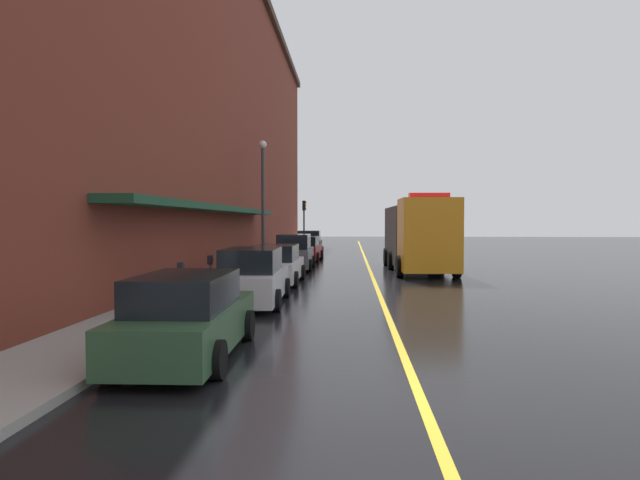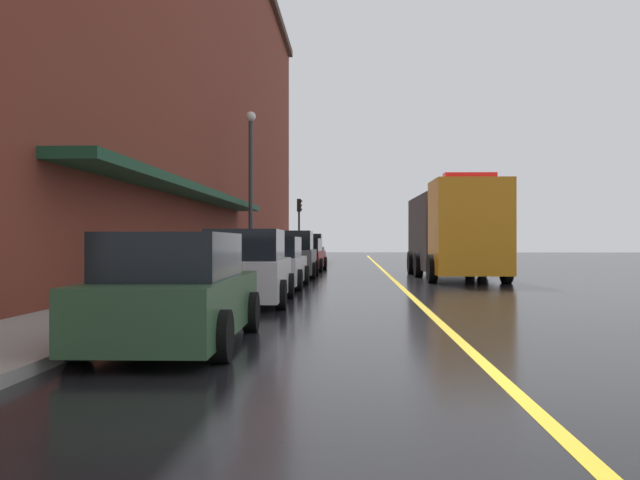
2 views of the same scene
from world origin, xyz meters
name	(u,v)px [view 1 (image 1 of 2)]	position (x,y,z in m)	size (l,w,h in m)	color
ground_plane	(367,262)	(0.00, 25.00, 0.00)	(112.00, 112.00, 0.00)	black
sidewalk_left	(267,261)	(-6.20, 25.00, 0.07)	(2.40, 70.00, 0.15)	#9E9B93
lane_center_stripe	(367,262)	(0.00, 25.00, 0.00)	(0.16, 70.00, 0.01)	gold
brick_building_left	(171,105)	(-11.90, 24.00, 9.60)	(10.17, 64.00, 19.18)	maroon
parked_car_0	(188,318)	(-4.02, 1.85, 0.74)	(2.02, 4.58, 1.57)	#2D5133
parked_car_1	(253,278)	(-3.99, 8.24, 0.81)	(2.09, 4.69, 1.72)	silver
parked_car_2	(276,265)	(-4.04, 13.65, 0.75)	(2.09, 4.72, 1.58)	silver
parked_car_3	(294,253)	(-3.95, 19.95, 0.86)	(2.03, 4.56, 1.86)	#595B60
parked_car_4	(305,249)	(-3.91, 26.08, 0.75)	(2.15, 4.87, 1.58)	maroon
parked_car_5	(309,244)	(-4.04, 31.29, 0.86)	(2.02, 4.19, 1.86)	black
utility_truck	(418,235)	(2.42, 19.54, 1.81)	(3.04, 9.31, 3.80)	orange
parking_meter_0	(181,279)	(-5.35, 5.55, 1.06)	(0.14, 0.18, 1.33)	#4C4C51
parking_meter_1	(234,261)	(-5.35, 11.75, 1.06)	(0.14, 0.18, 1.33)	#4C4C51
parking_meter_2	(210,269)	(-5.35, 8.39, 1.06)	(0.14, 0.18, 1.33)	#4C4C51
street_lamp_left	(263,188)	(-5.95, 21.98, 4.40)	(0.44, 0.44, 6.94)	#33383D
traffic_light_near	(304,215)	(-5.29, 40.98, 3.16)	(0.38, 0.36, 4.30)	#232326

